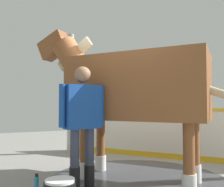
# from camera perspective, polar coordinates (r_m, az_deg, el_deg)

# --- Properties ---
(ground_plane) EXTENTS (16.00, 16.00, 0.02)m
(ground_plane) POSITION_cam_1_polar(r_m,az_deg,el_deg) (4.58, 7.55, -18.10)
(ground_plane) COLOR gray
(wet_patch) EXTENTS (2.97, 2.97, 0.00)m
(wet_patch) POSITION_cam_1_polar(r_m,az_deg,el_deg) (4.29, 5.99, -19.04)
(wet_patch) COLOR #42444C
(wet_patch) RESTS_ON ground
(barrier_wall) EXTENTS (3.82, 3.14, 1.15)m
(barrier_wall) POSITION_cam_1_polar(r_m,az_deg,el_deg) (5.93, 12.06, -9.16)
(barrier_wall) COLOR silver
(barrier_wall) RESTS_ON ground
(roof_post_near) EXTENTS (0.16, 0.16, 3.04)m
(roof_post_near) POSITION_cam_1_polar(r_m,az_deg,el_deg) (6.51, -9.43, 0.13)
(roof_post_near) COLOR #B7B2A8
(roof_post_near) RESTS_ON ground
(horse) EXTENTS (2.91, 2.50, 2.64)m
(horse) POSITION_cam_1_polar(r_m,az_deg,el_deg) (4.16, 4.36, 1.17)
(horse) COLOR brown
(horse) RESTS_ON ground
(handler) EXTENTS (0.28, 0.70, 1.77)m
(handler) POSITION_cam_1_polar(r_m,az_deg,el_deg) (3.61, -6.76, -5.49)
(handler) COLOR black
(handler) RESTS_ON ground
(bottle_shampoo) EXTENTS (0.06, 0.06, 0.22)m
(bottle_shampoo) POSITION_cam_1_polar(r_m,az_deg,el_deg) (3.97, -16.82, -18.79)
(bottle_shampoo) COLOR #3399CC
(bottle_shampoo) RESTS_ON ground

